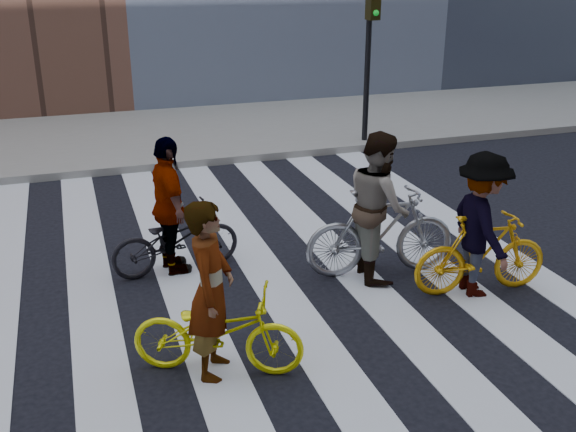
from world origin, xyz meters
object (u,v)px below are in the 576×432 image
bike_dark_rear (176,240)px  rider_left (211,290)px  rider_rear (169,207)px  traffic_signal (370,40)px  rider_right (481,225)px  bike_yellow_left (218,331)px  bike_silver_mid (381,232)px  rider_mid (378,206)px  bike_yellow_right (481,254)px

bike_dark_rear → rider_left: (-0.04, -2.42, 0.46)m
rider_rear → traffic_signal: bearing=-53.0°
rider_right → bike_yellow_left: bearing=107.8°
bike_silver_mid → rider_rear: (-2.53, 0.92, 0.32)m
rider_mid → traffic_signal: bearing=-15.5°
rider_left → rider_mid: rider_mid is taller
rider_right → bike_dark_rear: bearing=69.2°
bike_yellow_left → bike_dark_rear: 2.42m
rider_mid → rider_rear: rider_mid is taller
bike_dark_rear → rider_rear: rider_rear is taller
bike_dark_rear → rider_mid: size_ratio=0.89×
bike_yellow_right → rider_left: bearing=107.5°
bike_dark_rear → rider_rear: bearing=82.9°
bike_yellow_left → rider_right: size_ratio=0.95×
bike_silver_mid → bike_dark_rear: 2.65m
bike_yellow_left → rider_rear: size_ratio=0.93×
rider_left → rider_right: 3.47m
traffic_signal → bike_yellow_right: 7.00m
rider_right → bike_yellow_right: bearing=-83.1°
bike_dark_rear → rider_right: rider_right is taller
rider_mid → rider_rear: 2.65m
rider_left → rider_rear: same height
bike_yellow_left → rider_mid: 2.90m
traffic_signal → bike_dark_rear: bearing=-135.6°
bike_silver_mid → bike_yellow_left: bearing=129.3°
bike_dark_rear → bike_yellow_left: bearing=173.0°
bike_silver_mid → rider_right: rider_right is taller
bike_yellow_left → bike_yellow_right: size_ratio=1.00×
bike_silver_mid → bike_dark_rear: bike_silver_mid is taller
bike_dark_rear → rider_right: bearing=-124.8°
bike_silver_mid → rider_left: bearing=128.8°
bike_yellow_left → rider_right: bearing=-55.2°
bike_yellow_right → bike_dark_rear: (-3.42, 1.77, -0.07)m
traffic_signal → rider_right: bearing=-103.3°
rider_left → rider_rear: size_ratio=1.00×
traffic_signal → bike_yellow_left: size_ratio=1.96×
bike_yellow_right → rider_right: 0.38m
rider_right → rider_rear: bearing=69.5°
bike_yellow_left → rider_right: rider_right is taller
bike_yellow_left → rider_right: 3.45m
traffic_signal → bike_dark_rear: (-4.93, -4.83, -1.84)m
bike_silver_mid → bike_yellow_right: (0.94, -0.85, -0.08)m
rider_right → rider_rear: 3.85m
rider_mid → rider_right: bearing=-124.2°
traffic_signal → bike_silver_mid: size_ratio=1.70×
bike_yellow_right → bike_dark_rear: 3.85m
rider_left → rider_rear: 2.42m
traffic_signal → rider_right: 6.92m
bike_yellow_left → bike_yellow_right: 3.47m
bike_yellow_right → bike_dark_rear: bearing=69.5°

